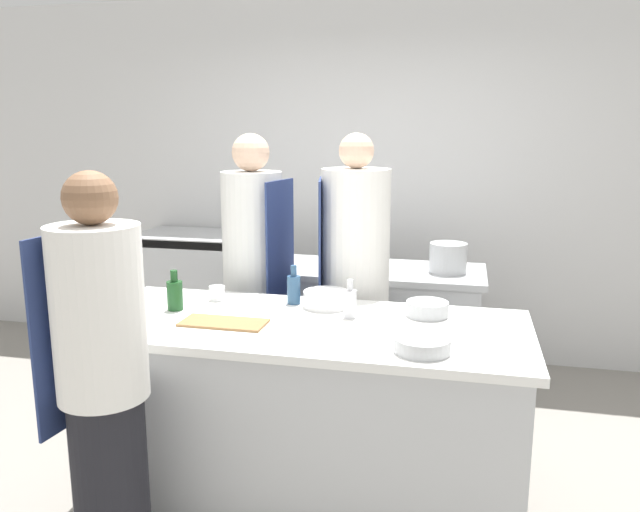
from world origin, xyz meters
TOP-DOWN VIEW (x-y plane):
  - ground_plane at (0.00, 0.00)m, footprint 16.00×16.00m
  - wall_back at (0.00, 2.13)m, footprint 8.00×0.06m
  - prep_counter at (0.00, 0.00)m, footprint 2.11×0.90m
  - pass_counter at (0.05, 1.23)m, footprint 1.65×0.64m
  - oven_range at (-1.34, 1.78)m, footprint 0.97×0.60m
  - chef_at_prep_near at (-0.63, -0.69)m, footprint 0.38×0.36m
  - chef_at_stove at (-0.51, 0.77)m, footprint 0.40×0.39m
  - chef_at_pass_far at (0.12, 0.70)m, footprint 0.43×0.42m
  - bottle_olive_oil at (-0.13, 0.30)m, footprint 0.07×0.07m
  - bottle_vinegar at (0.20, 0.12)m, footprint 0.06×0.06m
  - bottle_wine at (-0.68, 0.05)m, footprint 0.08×0.08m
  - bowl_mixing_large at (0.58, -0.28)m, footprint 0.23×0.23m
  - bowl_prep_small at (0.05, 0.28)m, footprint 0.23×0.23m
  - bowl_ceramic_blue at (0.56, 0.24)m, footprint 0.21×0.21m
  - cup at (-0.55, 0.27)m, footprint 0.08×0.08m
  - cutting_board at (-0.36, -0.11)m, footprint 0.40×0.18m
  - stockpot at (0.63, 1.22)m, footprint 0.24×0.24m

SIDE VIEW (x-z plane):
  - ground_plane at x=0.00m, z-range 0.00..0.00m
  - prep_counter at x=0.00m, z-range 0.00..0.90m
  - pass_counter at x=0.05m, z-range 0.00..0.90m
  - oven_range at x=-1.34m, z-range 0.00..0.98m
  - chef_at_prep_near at x=-0.63m, z-range 0.00..1.65m
  - chef_at_pass_far at x=0.12m, z-range 0.00..1.77m
  - chef_at_stove at x=-0.51m, z-range 0.00..1.77m
  - cutting_board at x=-0.36m, z-range 0.89..0.91m
  - bowl_mixing_large at x=0.58m, z-range 0.89..0.96m
  - bowl_ceramic_blue at x=0.56m, z-range 0.89..0.97m
  - cup at x=-0.55m, z-range 0.89..0.97m
  - bowl_prep_small at x=0.05m, z-range 0.89..0.98m
  - bottle_vinegar at x=0.20m, z-range 0.88..1.06m
  - bottle_wine at x=-0.68m, z-range 0.87..1.08m
  - bottle_olive_oil at x=-0.13m, z-range 0.87..1.08m
  - stockpot at x=0.63m, z-range 0.89..1.08m
  - wall_back at x=0.00m, z-range 0.00..2.80m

